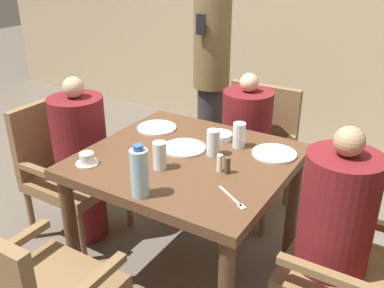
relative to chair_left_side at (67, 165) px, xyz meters
The scene contains 21 objects.
ground_plane 1.01m from the chair_left_side, ahead, with size 16.00×16.00×0.00m, color #60564C.
dining_table 0.92m from the chair_left_side, ahead, with size 1.01×0.95×0.76m.
chair_left_side is the anchor object (origin of this frame).
diner_in_left_chair 0.16m from the chair_left_side, ahead, with size 0.32×0.32×1.07m.
chair_far_side 1.25m from the chair_left_side, 44.00° to the left, with size 0.51×0.51×0.87m.
diner_in_far_chair 1.16m from the chair_left_side, 39.01° to the left, with size 0.32×0.32×1.02m.
chair_right_side 1.80m from the chair_left_side, ahead, with size 0.51×0.51×0.87m.
diner_in_right_chair 1.66m from the chair_left_side, ahead, with size 0.32×0.32×1.09m.
standing_host 1.26m from the chair_left_side, 69.72° to the left, with size 0.27×0.31×1.61m.
plate_main_left 0.89m from the chair_left_side, ahead, with size 0.23×0.23×0.01m.
plate_main_right 1.33m from the chair_left_side, 11.08° to the left, with size 0.23×0.23×0.01m.
plate_dessert_center 0.67m from the chair_left_side, 21.07° to the left, with size 0.23×0.23×0.01m.
teacup_with_saucer 0.70m from the chair_left_side, 31.52° to the right, with size 0.11×0.11×0.06m.
bowl_small 1.03m from the chair_left_side, 16.14° to the left, with size 0.14×0.14×0.04m.
water_bottle 1.09m from the chair_left_side, 24.25° to the right, with size 0.08×0.08×0.24m.
glass_tall_near 1.07m from the chair_left_side, ahead, with size 0.07×0.07×0.14m.
glass_tall_mid 1.16m from the chair_left_side, 12.50° to the left, with size 0.07×0.07×0.14m.
glass_tall_far 0.94m from the chair_left_side, 11.52° to the right, with size 0.07×0.07×0.14m.
salt_shaker 1.16m from the chair_left_side, ahead, with size 0.03×0.03×0.09m.
pepper_shaker 1.20m from the chair_left_side, ahead, with size 0.03×0.03×0.08m.
fork_beside_plate 1.34m from the chair_left_side, 10.86° to the right, with size 0.18×0.12×0.00m.
Camera 1 is at (1.02, -1.64, 1.73)m, focal length 40.00 mm.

